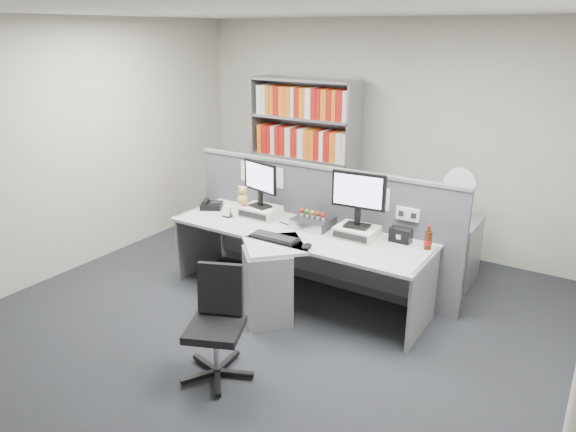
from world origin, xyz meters
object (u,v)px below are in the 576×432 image
Objects in this scene: desktop_pc at (313,222)px; desk_fan at (460,188)px; speaker at (401,235)px; office_chair at (217,320)px; keyboard at (275,238)px; desk_calendar at (227,212)px; desk at (285,264)px; filing_cabinet at (453,252)px; desk_phone at (211,205)px; monitor_right at (358,195)px; mouse at (307,246)px; cola_bottle at (428,240)px; shelving_unit at (304,160)px; monitor_left at (260,180)px.

desk_fan reaches higher than desktop_pc.
office_chair is (-0.82, -1.63, -0.33)m from speaker.
desk_calendar reaches higher than keyboard.
speaker is at bearing 27.38° from desk.
keyboard reaches higher than desk.
filing_cabinet is at bearing 49.39° from desk.
speaker is at bearing 10.14° from desk_calendar.
desk_phone is (-1.08, 0.37, 0.02)m from keyboard.
monitor_right is 0.68m from mouse.
desk is 0.90m from desk_calendar.
office_chair reaches higher than desk_phone.
desktop_pc is 0.77× the size of keyboard.
keyboard is at bearing -128.42° from desk.
mouse is 1.07m from cola_bottle.
keyboard is 2.39× the size of speaker.
filing_cabinet is at bearing 59.35° from mouse.
mouse is (0.23, -0.50, -0.02)m from desktop_pc.
desktop_pc is 0.49m from keyboard.
speaker is (0.87, 0.10, 0.02)m from desktop_pc.
speaker is at bearing 15.05° from monitor_right.
desk_fan is (0.26, 0.91, 0.26)m from speaker.
desktop_pc reaches higher than mouse.
filing_cabinet is (1.12, 1.01, -0.42)m from desktop_pc.
shelving_unit is 2.15m from desk_fan.
filing_cabinet is (2.10, -0.45, -0.63)m from shelving_unit.
keyboard is 1.97m from desk_fan.
desk_calendar is at bearing -166.38° from desktop_pc.
speaker is (1.76, 0.32, 0.01)m from desk_calendar.
mouse is at bearing -5.52° from keyboard.
mouse is (0.37, -0.04, 0.01)m from keyboard.
desk is 5.55× the size of keyboard.
speaker is at bearing 4.03° from monitor_left.
speaker is 0.28× the size of filing_cabinet.
monitor_right is at bearing 74.30° from office_chair.
desk is 1.94m from desk_fan.
mouse is at bearing -147.87° from cola_bottle.
monitor_left is at bearing 113.65° from office_chair.
monitor_right reaches higher than monitor_left.
filing_cabinet is 1.26× the size of desk_fan.
shelving_unit is at bearing 115.96° from desk.
monitor_left is 1.79m from office_chair.
shelving_unit is 3.21m from office_chair.
desk_phone is at bearing -177.05° from monitor_right.
filing_cabinet is (2.02, 1.23, -0.42)m from desk_calendar.
mouse is 0.56× the size of cola_bottle.
desk is 8.97× the size of desk_phone.
monitor_left is at bearing 149.70° from mouse.
shelving_unit reaches higher than desk_phone.
keyboard is 1.15m from desk_phone.
keyboard is at bearing 174.48° from mouse.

